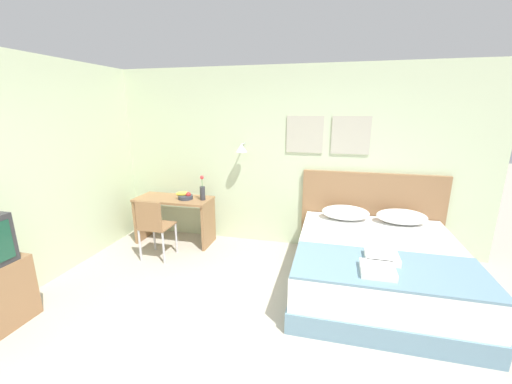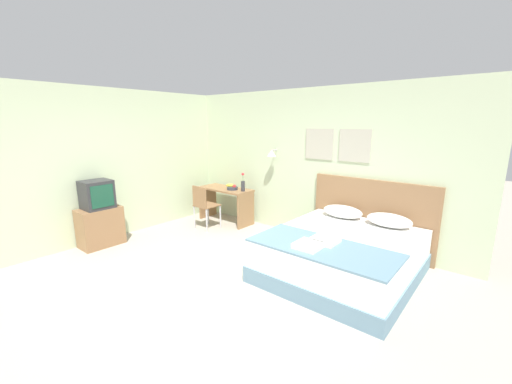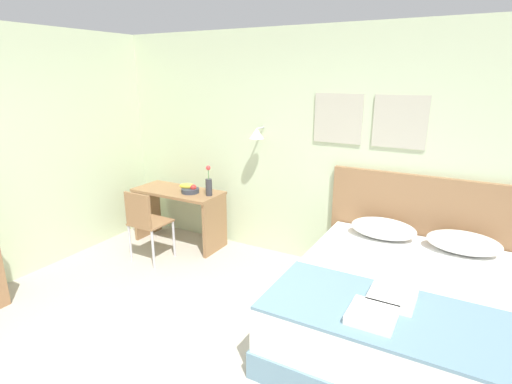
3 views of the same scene
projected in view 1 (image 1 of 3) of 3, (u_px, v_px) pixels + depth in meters
ground_plane at (225, 365)px, 2.59m from camera, size 24.00×24.00×0.00m
wall_back at (281, 159)px, 4.68m from camera, size 5.85×0.31×2.65m
bed at (377, 267)px, 3.61m from camera, size 1.83×2.02×0.58m
headboard at (370, 214)px, 4.50m from camera, size 1.95×0.06×1.19m
pillow_left at (345, 213)px, 4.31m from camera, size 0.64×0.38×0.19m
pillow_right at (402, 217)px, 4.15m from camera, size 0.64×0.38×0.19m
throw_blanket at (388, 268)px, 2.98m from camera, size 1.77×0.81×0.02m
folded_towel_near_foot at (382, 257)px, 3.11m from camera, size 0.32×0.29×0.06m
folded_towel_mid_bed at (378, 270)px, 2.86m from camera, size 0.30×0.31×0.06m
desk at (174, 211)px, 4.89m from camera, size 1.17×0.52×0.72m
desk_chair at (154, 224)px, 4.29m from camera, size 0.40×0.40×0.87m
fruit_bowl at (185, 196)px, 4.76m from camera, size 0.26×0.22×0.12m
flower_vase at (202, 191)px, 4.69m from camera, size 0.08×0.08×0.37m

